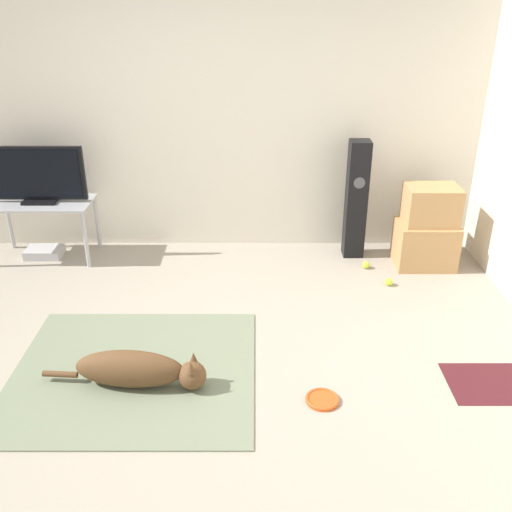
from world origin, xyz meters
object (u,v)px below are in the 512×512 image
Objects in this scene: cardboard_box_upper at (430,205)px; tennis_ball_by_boxes at (387,282)px; dog at (137,370)px; tv_stand at (41,210)px; tv at (35,175)px; tennis_ball_near_speaker at (365,265)px; floor_speaker at (355,200)px; frisbee at (321,399)px; cardboard_box_lower at (423,244)px; game_console at (43,252)px.

cardboard_box_upper is 6.90× the size of tennis_ball_by_boxes.
tv_stand is (-1.20, 1.93, 0.34)m from dog.
tv reaches higher than tennis_ball_near_speaker.
tv_stand is 0.33m from tv.
floor_speaker reaches higher than tv.
tennis_ball_near_speaker is (0.08, -0.30, -0.51)m from floor_speaker.
tv is at bearing 177.37° from cardboard_box_upper.
tennis_ball_near_speaker is at bearing -4.82° from tv.
cardboard_box_lower is (1.12, 1.90, 0.19)m from frisbee.
tv_stand is (-2.86, -0.06, -0.08)m from floor_speaker.
floor_speaker is at bearing 0.89° from game_console.
game_console is (-2.91, -0.05, -0.51)m from floor_speaker.
cardboard_box_upper is 6.90× the size of tennis_ball_near_speaker.
game_console is (-2.41, 2.08, 0.03)m from frisbee.
game_console reaches higher than tennis_ball_near_speaker.
tennis_ball_by_boxes reaches higher than frisbee.
cardboard_box_upper is 0.79m from tennis_ball_by_boxes.
tennis_ball_by_boxes is (-0.39, -0.40, -0.17)m from cardboard_box_lower.
tv_stand reaches higher than tennis_ball_by_boxes.
tennis_ball_near_speaker is at bearing 72.19° from frisbee.
cardboard_box_upper is 0.66m from floor_speaker.
tv is 3.05m from tennis_ball_near_speaker.
frisbee is at bearing -120.54° from cardboard_box_upper.
tv_stand is (-3.47, 0.17, 0.27)m from cardboard_box_lower.
tv_stand is at bearing 169.48° from tennis_ball_by_boxes.
frisbee is at bearing -107.81° from tennis_ball_near_speaker.
tennis_ball_by_boxes and tennis_ball_near_speaker have the same top height.
tennis_ball_by_boxes is at bearing -10.54° from game_console.
dog is 5.09× the size of frisbee.
cardboard_box_upper is 1.38× the size of game_console.
dog is at bearing -142.15° from cardboard_box_upper.
frisbee is 0.23× the size of tv_stand.
floor_speaker reaches higher than frisbee.
cardboard_box_lower is 0.59m from tennis_ball_by_boxes.
tv is 12.91× the size of tennis_ball_near_speaker.
cardboard_box_lower is 7.90× the size of tennis_ball_near_speaker.
dog is at bearing -58.10° from tv.
tennis_ball_by_boxes is at bearing -134.46° from cardboard_box_lower.
dog is at bearing -144.08° from tennis_ball_by_boxes.
tennis_ball_by_boxes is 0.35m from tennis_ball_near_speaker.
tennis_ball_by_boxes is at bearing -10.57° from tv.
dog is 16.04× the size of tennis_ball_near_speaker.
cardboard_box_lower is 3.52m from tv.
floor_speaker is (-0.61, 0.23, 0.34)m from cardboard_box_lower.
floor_speaker is at bearing 1.13° from tv_stand.
frisbee is at bearing -40.89° from game_console.
dog is 2.37m from tv.
frisbee is 0.19× the size of floor_speaker.
dog is 1.24× the size of tv.
tennis_ball_near_speaker is at bearing 44.11° from dog.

